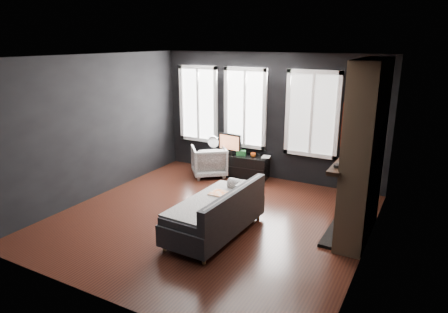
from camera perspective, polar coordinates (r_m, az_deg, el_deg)
The scene contains 18 objects.
floor at distance 6.91m, azimuth -1.94°, elevation -8.89°, with size 5.00×5.00×0.00m, color black.
ceiling at distance 6.25m, azimuth -2.18°, elevation 14.09°, with size 5.00×5.00×0.00m, color white.
wall_back at distance 8.64m, azimuth 6.42°, elevation 5.63°, with size 5.00×0.02×2.70m, color black.
wall_left at distance 7.98m, azimuth -17.75°, elevation 4.05°, with size 0.02×5.00×2.70m, color black.
wall_right at distance 5.65m, azimuth 20.36°, elevation -1.12°, with size 0.02×5.00×2.70m, color black.
windows at distance 8.66m, azimuth 3.72°, elevation 12.59°, with size 4.00×0.16×1.76m, color white, non-canonical shape.
fireplace at distance 6.25m, azimuth 19.41°, elevation 0.60°, with size 0.70×1.62×2.70m, color #93724C, non-canonical shape.
sofa at distance 6.26m, azimuth -1.30°, elevation -7.64°, with size 0.93×1.86×0.80m, color black, non-canonical shape.
stripe_pillow at distance 6.48m, azimuth 2.44°, elevation -5.14°, with size 0.08×0.32×0.32m, color gray.
armchair at distance 8.91m, azimuth -2.15°, elevation -0.43°, with size 0.73×0.68×0.75m, color white.
media_console at distance 8.93m, azimuth 1.85°, elevation -1.24°, with size 1.43×0.45×0.49m, color black, non-canonical shape.
monitor at distance 8.86m, azimuth 0.86°, elevation 2.04°, with size 0.59×0.13×0.53m, color black, non-canonical shape.
desk_fan at distance 9.04m, azimuth -1.49°, elevation 1.85°, with size 0.27×0.27×0.38m, color #A1A1A1, non-canonical shape.
mug at distance 8.70m, azimuth 4.18°, elevation 0.32°, with size 0.12×0.09×0.12m, color orange.
book at distance 8.69m, azimuth 5.50°, elevation 0.70°, with size 0.17×0.02×0.24m, color #B6A792.
storage_box at distance 8.80m, azimuth 2.47°, elevation 0.51°, with size 0.20×0.13×0.11m, color #23672F.
mantel_vase at distance 6.72m, azimuth 17.95°, elevation 1.62°, with size 0.20×0.21×0.20m, color gold.
mantel_clock at distance 5.80m, azimuth 15.96°, elevation -1.31°, with size 0.13×0.13×0.04m, color black.
Camera 1 is at (3.18, -5.37, 2.95)m, focal length 32.00 mm.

